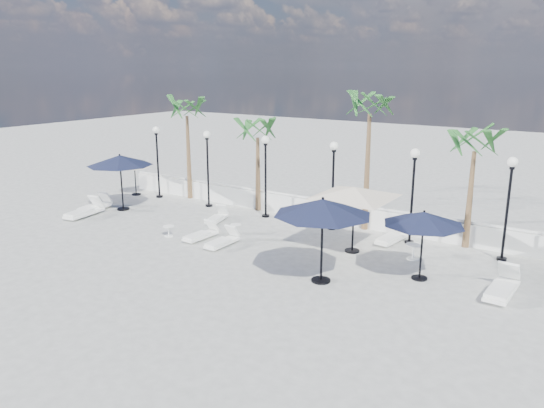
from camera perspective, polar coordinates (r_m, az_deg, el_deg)
The scene contains 27 objects.
ground at distance 18.18m, azimuth -3.12°, elevation -7.77°, with size 100.00×100.00×0.00m, color gray.
balustrade at distance 24.13m, azimuth 7.55°, elevation -1.02°, with size 26.00×0.30×1.01m.
lamppost_0 at distance 29.02m, azimuth -12.25°, elevation 5.51°, with size 0.36×0.36×3.84m.
lamppost_1 at distance 26.64m, azimuth -6.95°, elevation 4.94°, with size 0.36×0.36×3.84m.
lamppost_2 at distance 24.54m, azimuth -0.70°, elevation 4.22°, with size 0.36×0.36×3.84m.
lamppost_3 at distance 22.79m, azimuth 6.61°, elevation 3.32°, with size 0.36×0.36×3.84m.
lamppost_4 at distance 21.47m, azimuth 14.94°, elevation 2.22°, with size 0.36×0.36×3.84m.
lamppost_5 at distance 20.66m, azimuth 24.14°, elevation 0.95°, with size 0.36×0.36×3.84m.
palm_0 at distance 28.30m, azimuth -9.15°, elevation 9.60°, with size 2.60×2.60×5.50m.
palm_1 at distance 25.57m, azimuth -1.56°, elevation 7.50°, with size 2.60×2.60×4.70m.
palm_2 at distance 22.65m, azimuth 10.48°, elevation 9.81°, with size 2.60×2.60×6.10m.
palm_3 at distance 21.45m, azimuth 20.97°, elevation 5.70°, with size 2.60×2.60×4.90m.
lounger_0 at distance 27.49m, azimuth -18.51°, elevation -0.21°, with size 0.95×2.03×0.73m.
lounger_1 at distance 26.61m, azimuth -19.54°, elevation -0.73°, with size 0.97×2.17×0.78m.
lounger_2 at distance 21.10m, azimuth -5.38°, elevation -3.97°, with size 0.56×1.70×0.64m.
lounger_3 at distance 24.38m, azimuth -5.96°, elevation -1.46°, with size 0.94×1.69×0.60m.
lounger_4 at distance 22.03m, azimuth -7.65°, elevation -3.24°, with size 0.62×1.70×0.63m.
lounger_5 at distance 18.10m, azimuth 23.51°, elevation -8.24°, with size 0.75×2.11×0.78m.
lounger_6 at distance 21.99m, azimuth 12.78°, elevation -3.46°, with size 0.79×1.91×0.70m.
side_table_0 at distance 22.62m, azimuth -11.06°, elevation -2.76°, with size 0.46×0.46×0.45m.
side_table_1 at distance 22.48m, azimuth -3.91°, elevation -2.62°, with size 0.46×0.46×0.44m.
side_table_2 at distance 20.27m, azimuth 14.97°, elevation -4.82°, with size 0.59×0.59×0.57m.
parasol_navy_left at distance 26.86m, azimuth -16.05°, elevation 4.51°, with size 3.17×3.17×2.80m.
parasol_navy_mid at distance 17.01m, azimuth 5.48°, elevation -0.38°, with size 3.22×3.22×2.89m.
parasol_navy_right at distance 17.95m, azimuth 16.01°, elevation -1.53°, with size 2.67×2.67×2.39m.
parasol_cream_sq_a at distance 20.00m, azimuth 8.88°, elevation 1.78°, with size 5.58×5.58×2.74m.
parasol_cream_small at distance 30.03m, azimuth -14.59°, elevation 4.14°, with size 1.62×1.62×1.99m.
Camera 1 is at (10.11, -13.44, 6.92)m, focal length 35.00 mm.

